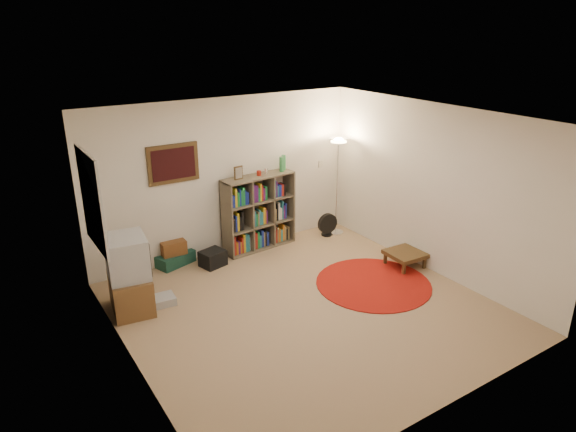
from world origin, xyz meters
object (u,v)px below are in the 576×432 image
suitcase (174,258)px  bookshelf (258,213)px  side_table (405,254)px  floor_fan (327,225)px  tv_stand (129,275)px  floor_lamp (338,155)px

suitcase → bookshelf: bearing=-24.2°
side_table → bookshelf: bearing=129.6°
floor_fan → bookshelf: bearing=174.0°
floor_fan → suitcase: 2.73m
tv_stand → floor_lamp: bearing=17.0°
suitcase → floor_lamp: bearing=-25.1°
tv_stand → suitcase: bearing=54.2°
floor_lamp → tv_stand: (-3.84, -0.60, -0.94)m
tv_stand → side_table: size_ratio=1.89×
bookshelf → floor_lamp: bearing=-13.2°
bookshelf → floor_fan: size_ratio=3.63×
suitcase → side_table: side_table is taller
bookshelf → floor_lamp: (1.47, -0.22, 0.83)m
floor_lamp → floor_fan: size_ratio=4.19×
bookshelf → suitcase: bookshelf is taller
floor_lamp → side_table: (0.07, -1.64, -1.23)m
floor_lamp → floor_fan: bearing=-176.5°
suitcase → tv_stand: bearing=-151.3°
side_table → suitcase: bearing=145.6°
tv_stand → suitcase: 1.43m
floor_fan → side_table: bearing=-76.1°
floor_fan → suitcase: floor_fan is taller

